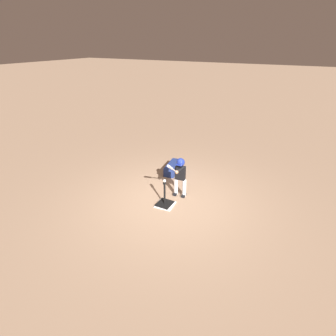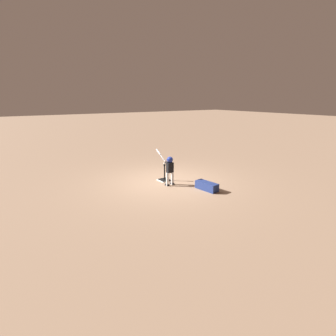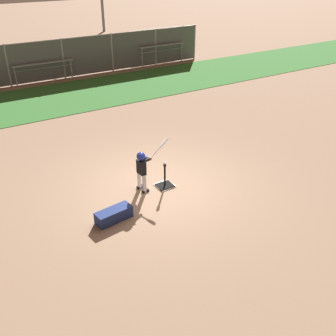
{
  "view_description": "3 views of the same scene",
  "coord_description": "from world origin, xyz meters",
  "px_view_note": "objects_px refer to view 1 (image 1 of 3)",
  "views": [
    {
      "loc": [
        5.03,
        2.63,
        3.74
      ],
      "look_at": [
        -0.04,
        -0.08,
        0.92
      ],
      "focal_mm": 28.0,
      "sensor_mm": 36.0,
      "label": 1
    },
    {
      "loc": [
        -8.03,
        5.2,
        3.13
      ],
      "look_at": [
        -0.33,
        0.13,
        0.64
      ],
      "focal_mm": 28.0,
      "sensor_mm": 36.0,
      "label": 2
    },
    {
      "loc": [
        -4.26,
        -7.48,
        5.3
      ],
      "look_at": [
        0.19,
        -0.2,
        0.61
      ],
      "focal_mm": 42.0,
      "sensor_mm": 36.0,
      "label": 3
    }
  ],
  "objects_px": {
    "baseball": "(165,181)",
    "equipment_bag": "(173,168)",
    "batting_tee": "(165,201)",
    "batter_child": "(180,173)"
  },
  "relations": [
    {
      "from": "batting_tee",
      "to": "batter_child",
      "type": "xyz_separation_m",
      "value": [
        -0.55,
        0.14,
        0.59
      ]
    },
    {
      "from": "batter_child",
      "to": "baseball",
      "type": "bearing_deg",
      "value": -14.66
    },
    {
      "from": "equipment_bag",
      "to": "batting_tee",
      "type": "bearing_deg",
      "value": 13.07
    },
    {
      "from": "batter_child",
      "to": "equipment_bag",
      "type": "bearing_deg",
      "value": -146.0
    },
    {
      "from": "baseball",
      "to": "equipment_bag",
      "type": "distance_m",
      "value": 1.92
    },
    {
      "from": "batter_child",
      "to": "baseball",
      "type": "relative_size",
      "value": 16.87
    },
    {
      "from": "batter_child",
      "to": "equipment_bag",
      "type": "distance_m",
      "value": 1.52
    },
    {
      "from": "batting_tee",
      "to": "baseball",
      "type": "relative_size",
      "value": 8.73
    },
    {
      "from": "baseball",
      "to": "batting_tee",
      "type": "bearing_deg",
      "value": -14.04
    },
    {
      "from": "baseball",
      "to": "equipment_bag",
      "type": "relative_size",
      "value": 0.09
    }
  ]
}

